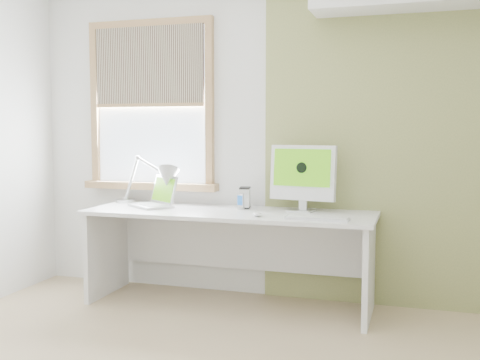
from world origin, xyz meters
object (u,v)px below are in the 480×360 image
at_px(external_drive, 245,198).
at_px(desk, 231,235).
at_px(desk_lamp, 159,180).
at_px(laptop, 156,199).
at_px(imac, 303,174).

bearing_deg(external_drive, desk, -116.51).
height_order(desk, external_drive, external_drive).
bearing_deg(desk_lamp, laptop, -103.73).
height_order(desk_lamp, laptop, desk_lamp).
relative_size(desk_lamp, laptop, 1.51).
xyz_separation_m(desk_lamp, external_drive, (0.70, 0.08, -0.13)).
bearing_deg(imac, laptop, -175.62).
bearing_deg(desk, external_drive, 63.49).
bearing_deg(external_drive, desk_lamp, -173.64).
bearing_deg(laptop, imac, 4.38).
xyz_separation_m(desk, external_drive, (0.07, 0.14, 0.28)).
height_order(desk_lamp, imac, imac).
bearing_deg(desk_lamp, external_drive, 6.36).
relative_size(desk_lamp, imac, 1.31).
relative_size(desk, external_drive, 13.31).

